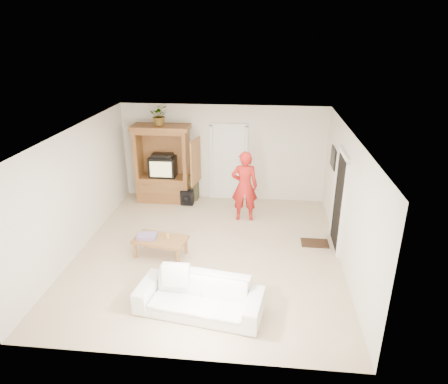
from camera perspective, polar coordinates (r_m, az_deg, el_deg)
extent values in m
plane|color=tan|center=(8.63, -2.23, -8.53)|extent=(6.00, 6.00, 0.00)
plane|color=white|center=(7.63, -2.52, 8.48)|extent=(6.00, 6.00, 0.00)
plane|color=silver|center=(10.84, -0.11, 5.59)|extent=(5.50, 0.00, 5.50)
plane|color=silver|center=(5.45, -6.94, -12.85)|extent=(5.50, 0.00, 5.50)
plane|color=silver|center=(8.84, -20.29, 0.20)|extent=(0.00, 6.00, 6.00)
plane|color=silver|center=(8.13, 17.19, -1.31)|extent=(0.00, 6.00, 6.00)
cube|color=brown|center=(11.11, -8.54, 0.56)|extent=(1.40, 0.60, 0.70)
cube|color=brown|center=(10.98, -12.12, 5.29)|extent=(0.10, 0.60, 1.20)
cube|color=brown|center=(10.65, -5.42, 5.18)|extent=(0.10, 0.60, 1.20)
cube|color=brown|center=(11.05, -8.48, 5.66)|extent=(1.40, 0.06, 1.20)
cube|color=brown|center=(10.63, -9.03, 8.60)|extent=(1.40, 0.60, 0.10)
cube|color=brown|center=(10.60, -9.06, 9.12)|extent=(1.52, 0.68, 0.10)
cube|color=brown|center=(10.15, -4.09, 4.36)|extent=(0.16, 0.67, 1.15)
cube|color=black|center=(10.92, -8.68, 3.66)|extent=(0.70, 0.52, 0.55)
cube|color=tan|center=(10.67, -9.03, 3.20)|extent=(0.58, 0.02, 0.42)
cube|color=black|center=(10.80, -8.82, 5.20)|extent=(0.55, 0.35, 0.08)
cube|color=#A16B37|center=(10.82, -8.93, 0.49)|extent=(1.19, 0.03, 0.25)
cube|color=white|center=(10.89, 0.66, 4.11)|extent=(0.85, 0.05, 2.04)
cube|color=black|center=(8.78, 16.15, -1.42)|extent=(0.05, 0.90, 2.04)
cube|color=black|center=(9.79, 15.34, 4.75)|extent=(0.03, 0.60, 0.48)
cube|color=#382316|center=(9.15, 12.84, -7.12)|extent=(0.60, 0.40, 0.02)
imported|color=#4C7238|center=(10.52, -9.19, 10.77)|extent=(0.56, 0.51, 0.53)
imported|color=red|center=(9.68, 2.94, 0.83)|extent=(0.66, 0.45, 1.76)
imported|color=white|center=(6.85, -3.56, -14.64)|extent=(2.20, 1.13, 0.61)
cube|color=#A16B37|center=(8.41, -9.10, -6.74)|extent=(1.17, 0.77, 0.06)
cube|color=#A16B37|center=(8.53, -12.57, -8.14)|extent=(0.07, 0.07, 0.34)
cube|color=#A16B37|center=(8.88, -11.21, -6.75)|extent=(0.07, 0.07, 0.34)
cube|color=#A16B37|center=(8.17, -6.61, -9.21)|extent=(0.07, 0.07, 0.34)
cube|color=#A16B37|center=(8.53, -5.47, -7.69)|extent=(0.07, 0.07, 0.34)
cube|color=#CA4364|center=(8.45, -10.95, -6.20)|extent=(0.40, 0.30, 0.08)
cylinder|color=tan|center=(8.38, -8.07, -6.18)|extent=(0.08, 0.08, 0.10)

